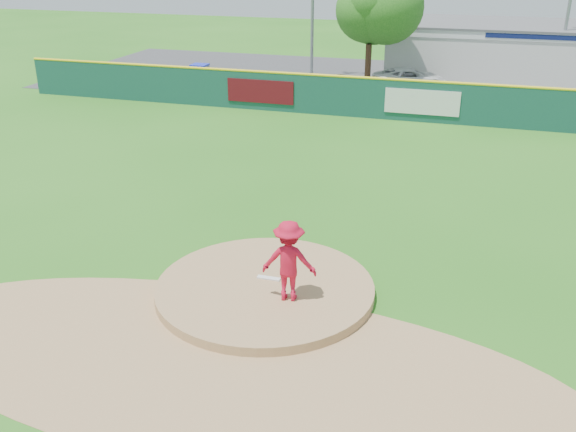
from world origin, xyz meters
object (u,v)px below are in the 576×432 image
(pool_building_grp, at_px, (508,49))
(deciduous_tree, at_px, (371,9))
(playground_slide, at_px, (200,76))
(van, at_px, (410,78))
(pitcher, at_px, (289,261))

(pool_building_grp, xyz_separation_m, deciduous_tree, (-8.00, -6.99, 2.89))
(deciduous_tree, bearing_deg, playground_slide, -162.18)
(van, relative_size, pool_building_grp, 0.29)
(pool_building_grp, bearing_deg, van, -130.84)
(van, xyz_separation_m, deciduous_tree, (-2.46, -0.59, 3.93))
(pitcher, relative_size, van, 0.46)
(deciduous_tree, bearing_deg, van, 13.48)
(pool_building_grp, relative_size, playground_slide, 5.78)
(pitcher, xyz_separation_m, van, (-0.31, 26.05, -0.63))
(van, distance_m, pool_building_grp, 8.53)
(pitcher, xyz_separation_m, pool_building_grp, (5.23, 32.45, 0.41))
(pool_building_grp, bearing_deg, deciduous_tree, -138.84)
(pool_building_grp, bearing_deg, pitcher, -99.16)
(playground_slide, relative_size, deciduous_tree, 0.36)
(van, distance_m, playground_slide, 12.59)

